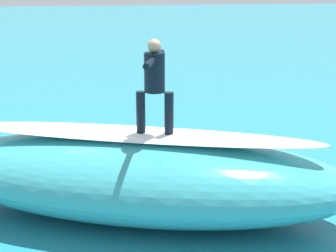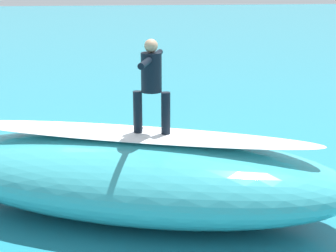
{
  "view_description": "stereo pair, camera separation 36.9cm",
  "coord_description": "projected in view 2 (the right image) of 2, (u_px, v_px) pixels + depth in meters",
  "views": [
    {
      "loc": [
        0.33,
        10.93,
        4.37
      ],
      "look_at": [
        -1.18,
        0.38,
        1.25
      ],
      "focal_mm": 57.14,
      "sensor_mm": 36.0,
      "label": 1
    },
    {
      "loc": [
        -0.03,
        10.98,
        4.37
      ],
      "look_at": [
        -1.18,
        0.38,
        1.25
      ],
      "focal_mm": 57.14,
      "sensor_mm": 36.0,
      "label": 2
    }
  ],
  "objects": [
    {
      "name": "surfer_riding",
      "position": [
        151.0,
        79.0,
        9.21
      ],
      "size": [
        0.64,
        1.55,
        1.67
      ],
      "rotation": [
        0.0,
        0.0,
        -0.29
      ],
      "color": "black",
      "rests_on": "surfboard_riding"
    },
    {
      "name": "foam_patch_mid",
      "position": [
        115.0,
        148.0,
        13.45
      ],
      "size": [
        0.7,
        0.7,
        0.14
      ],
      "primitive_type": "ellipsoid",
      "rotation": [
        0.0,
        0.0,
        0.04
      ],
      "color": "white",
      "rests_on": "ground_plane"
    },
    {
      "name": "surfboard_paddling",
      "position": [
        180.0,
        155.0,
        12.98
      ],
      "size": [
        0.61,
        2.16,
        0.1
      ],
      "primitive_type": "ellipsoid",
      "rotation": [
        0.0,
        0.0,
        1.6
      ],
      "color": "silver",
      "rests_on": "ground_plane"
    },
    {
      "name": "surfboard_riding",
      "position": [
        152.0,
        135.0,
        9.49
      ],
      "size": [
        2.06,
        1.03,
        0.07
      ],
      "primitive_type": "ellipsoid",
      "rotation": [
        0.0,
        0.0,
        -0.29
      ],
      "color": "#33B2D1",
      "rests_on": "wave_crest"
    },
    {
      "name": "foam_patch_near",
      "position": [
        239.0,
        195.0,
        10.69
      ],
      "size": [
        1.03,
        1.04,
        0.09
      ],
      "primitive_type": "ellipsoid",
      "rotation": [
        0.0,
        0.0,
        0.88
      ],
      "color": "white",
      "rests_on": "ground_plane"
    },
    {
      "name": "ground_plane",
      "position": [
        113.0,
        178.0,
        11.7
      ],
      "size": [
        120.0,
        120.0,
        0.0
      ],
      "primitive_type": "plane",
      "color": "teal"
    },
    {
      "name": "wave_crest",
      "position": [
        135.0,
        175.0,
        9.79
      ],
      "size": [
        8.35,
        5.28,
        1.51
      ],
      "primitive_type": "ellipsoid",
      "rotation": [
        0.0,
        0.0,
        -0.34
      ],
      "color": "teal",
      "rests_on": "ground_plane"
    },
    {
      "name": "surfer_paddling",
      "position": [
        179.0,
        146.0,
        13.05
      ],
      "size": [
        0.33,
        1.7,
        0.31
      ],
      "rotation": [
        0.0,
        0.0,
        1.6
      ],
      "color": "black",
      "rests_on": "surfboard_paddling"
    },
    {
      "name": "wave_foam_lip",
      "position": [
        134.0,
        134.0,
        9.56
      ],
      "size": [
        6.63,
        3.14,
        0.08
      ],
      "primitive_type": "ellipsoid",
      "rotation": [
        0.0,
        0.0,
        -0.34
      ],
      "color": "white",
      "rests_on": "wave_crest"
    }
  ]
}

